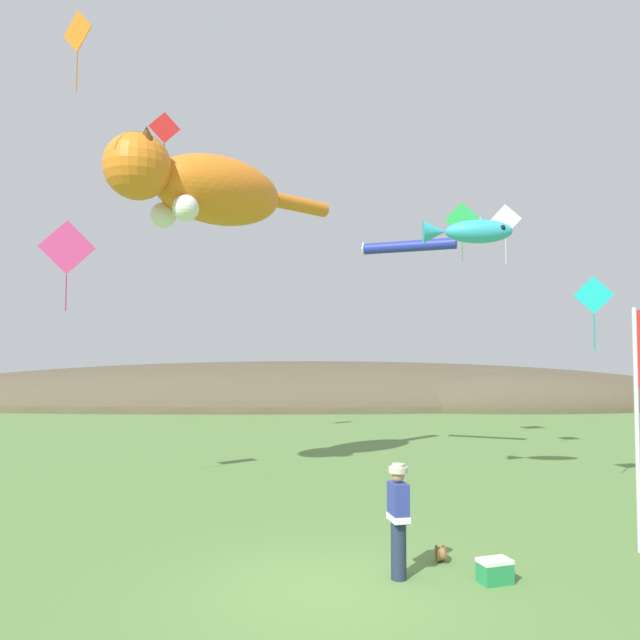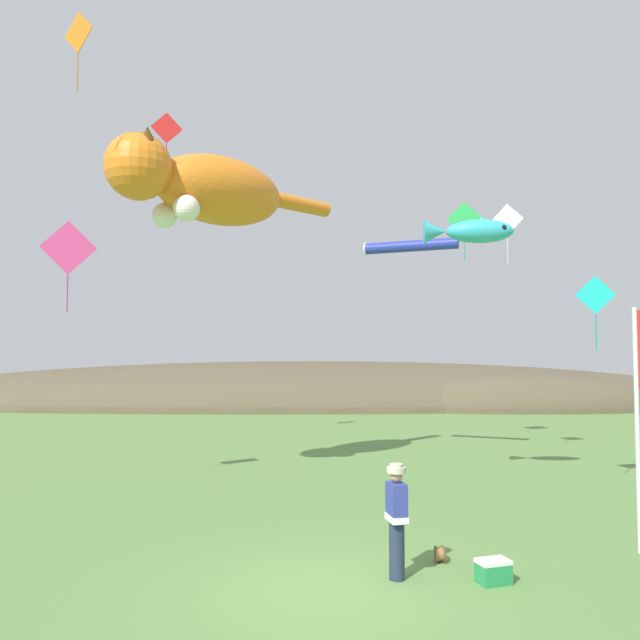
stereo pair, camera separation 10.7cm
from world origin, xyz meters
name	(u,v)px [view 2 (the right image)]	position (x,y,z in m)	size (l,w,h in m)	color
ground_plane	(327,591)	(0.00, 0.00, 0.00)	(120.00, 120.00, 0.00)	#5B8442
distant_hill_ridge	(328,404)	(1.27, 32.64, 0.00)	(59.16, 14.82, 5.76)	brown
festival_attendant	(397,517)	(1.10, 0.44, 0.95)	(0.33, 0.46, 1.77)	#232D47
kite_spool	(439,554)	(1.93, 1.19, 0.14)	(0.14, 0.28, 0.28)	olive
picnic_cooler	(493,571)	(2.55, 0.24, 0.18)	(0.56, 0.45, 0.36)	#268C4C
kite_giant_cat	(204,188)	(-3.03, 7.16, 7.90)	(5.77, 5.20, 2.19)	orange
kite_fish_windsock	(470,231)	(3.76, 5.82, 6.51)	(2.24, 0.80, 0.68)	#33B2CC
kite_tube_streamer	(409,246)	(3.05, 10.48, 6.92)	(2.96, 1.61, 0.44)	#2633A5
kite_diamond_teal	(595,296)	(6.81, 5.69, 4.90)	(0.89, 0.34, 1.84)	#19BFBF
kite_diamond_pink	(68,248)	(-6.10, 5.89, 6.05)	(1.28, 0.37, 2.23)	#E53F8C
kite_diamond_green	(464,219)	(5.40, 12.59, 8.26)	(1.21, 0.32, 2.14)	green
kite_diamond_white	(507,220)	(5.92, 9.51, 7.57)	(0.86, 0.51, 1.88)	white
kite_diamond_red	(167,129)	(-5.20, 12.35, 11.38)	(1.07, 0.36, 2.02)	red
kite_diamond_orange	(78,34)	(-5.40, 4.36, 10.64)	(0.80, 0.53, 1.84)	orange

